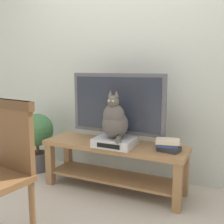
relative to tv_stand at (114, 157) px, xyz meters
The scene contains 8 objects.
ground_plane 0.72m from the tv_stand, 95.05° to the right, with size 12.00×12.00×0.00m, color #ADA393.
back_wall 1.19m from the tv_stand, 96.44° to the left, with size 7.00×0.12×2.80m, color #B7BCB2.
tv_stand is the anchor object (origin of this frame).
tv 0.50m from the tv_stand, 89.98° to the left, with size 0.94×0.20×0.66m.
media_box 0.20m from the tv_stand, 59.42° to the right, with size 0.36×0.30×0.08m.
cat 0.39m from the tv_stand, 62.52° to the right, with size 0.24×0.31×0.44m.
book_stack 0.56m from the tv_stand, ahead, with size 0.22×0.19×0.10m.
potted_plant 1.01m from the tv_stand, behind, with size 0.37×0.37×0.67m.
Camera 1 is at (1.09, -1.63, 1.18)m, focal length 43.39 mm.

